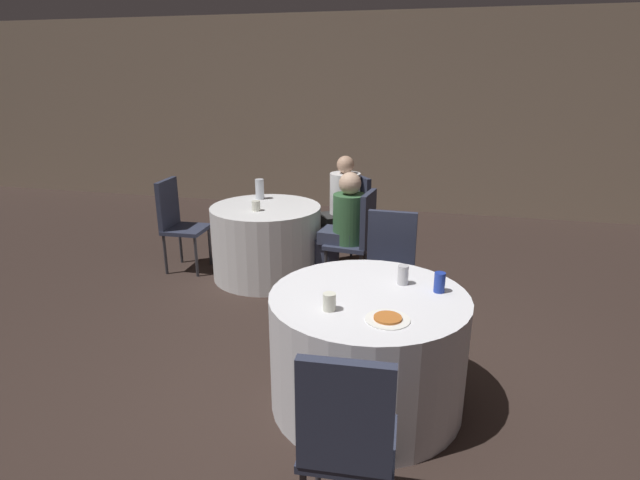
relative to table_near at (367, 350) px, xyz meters
name	(u,v)px	position (x,y,z in m)	size (l,w,h in m)	color
ground_plane	(340,387)	(-0.19, 0.10, -0.36)	(16.00, 16.00, 0.00)	#332621
wall_back	(405,116)	(-0.19, 4.78, 1.04)	(16.00, 0.06, 2.80)	gray
table_near	(367,350)	(0.00, 0.00, 0.00)	(1.18, 1.18, 0.73)	silver
table_far	(267,242)	(-1.29, 1.83, 0.00)	(1.09, 1.09, 0.73)	white
chair_near_south	(347,434)	(0.06, -1.01, 0.20)	(0.42, 0.43, 0.95)	#2D3347
chair_near_north	(390,262)	(0.02, 1.01, 0.20)	(0.41, 0.41, 0.95)	#2D3347
chair_far_west	(176,217)	(-2.25, 1.79, 0.20)	(0.42, 0.41, 0.95)	#2D3347
chair_far_northeast	(353,213)	(-0.51, 2.39, 0.20)	(0.56, 0.56, 0.95)	#2D3347
chair_far_east	(359,233)	(-0.34, 1.71, 0.20)	(0.45, 0.45, 0.95)	#2D3347
person_white_shirt	(338,212)	(-0.65, 2.29, 0.22)	(0.47, 0.44, 1.17)	#282828
person_green_jacket	(341,231)	(-0.51, 1.73, 0.20)	(0.49, 0.33, 1.13)	#33384C
pizza_plate_near	(388,319)	(0.14, -0.29, 0.37)	(0.24, 0.24, 0.02)	white
soda_can_blue	(440,282)	(0.40, 0.14, 0.43)	(0.07, 0.07, 0.12)	#1E38A5
soda_can_silver	(403,275)	(0.18, 0.21, 0.43)	(0.07, 0.07, 0.12)	silver
cup_near	(329,302)	(-0.19, -0.25, 0.41)	(0.07, 0.07, 0.10)	silver
bottle_far	(260,189)	(-1.45, 2.12, 0.47)	(0.09, 0.09, 0.21)	silver
cup_far	(256,206)	(-1.32, 1.65, 0.41)	(0.08, 0.08, 0.10)	silver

